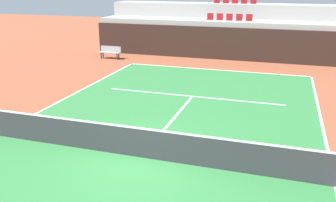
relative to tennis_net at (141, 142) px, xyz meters
name	(u,v)px	position (x,y,z in m)	size (l,w,h in m)	color
ground_plane	(141,158)	(0.00, 0.00, -0.51)	(80.00, 80.00, 0.00)	brown
court_surface	(141,157)	(0.00, 0.00, -0.50)	(11.00, 24.00, 0.01)	#2D7238
baseline_far	(215,70)	(0.00, 11.95, -0.50)	(11.00, 0.10, 0.00)	white
sideline_right	(336,187)	(5.45, 0.00, -0.50)	(0.10, 24.00, 0.00)	white
service_line_far	(192,96)	(0.00, 6.40, -0.50)	(8.26, 0.10, 0.00)	white
centre_service_line	(172,120)	(0.00, 3.20, -0.50)	(0.10, 6.40, 0.00)	white
back_wall	(225,44)	(0.00, 15.17, 0.57)	(18.70, 0.30, 2.16)	black
stands_tier_lower	(228,38)	(0.00, 16.52, 0.74)	(18.70, 2.40, 2.49)	#9E9E99
stands_tier_upper	(233,27)	(0.00, 18.92, 1.24)	(18.70, 2.40, 3.50)	#9E9E99
seating_row_lower	(229,18)	(0.00, 16.62, 2.11)	(3.15, 0.44, 0.44)	maroon
seating_row_upper	(235,2)	(0.00, 19.02, 3.11)	(3.15, 0.44, 0.44)	maroon
tennis_net	(141,142)	(0.00, 0.00, 0.00)	(11.08, 0.08, 1.07)	black
player_bench	(110,51)	(-7.50, 13.05, 0.00)	(1.50, 0.40, 0.85)	#99999E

